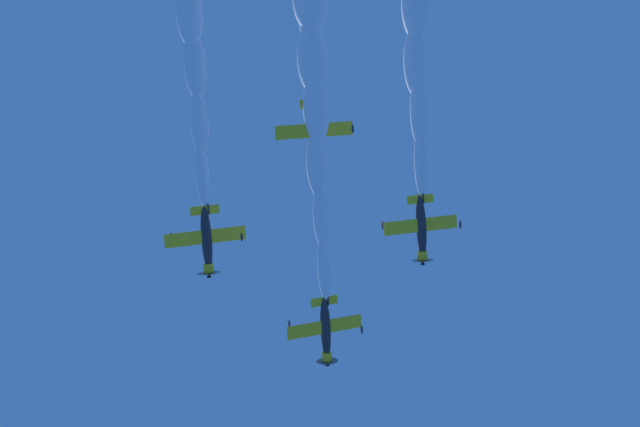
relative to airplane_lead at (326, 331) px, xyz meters
The scene contains 5 objects.
airplane_lead is the anchor object (origin of this frame).
airplane_left_wingman 14.47m from the airplane_lead, 67.06° to the left, with size 7.16×6.94×3.19m.
airplane_right_wingman 13.63m from the airplane_lead, 162.61° to the left, with size 7.26×6.93×2.88m.
airplane_slot_tail 19.03m from the airplane_lead, 115.66° to the left, with size 7.17×6.98×3.18m.
smoke_trail_lead 30.91m from the airplane_lead, 115.54° to the left, with size 19.96×38.50×4.38m.
Camera 1 is at (-7.30, 23.72, 1.88)m, focal length 44.80 mm.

